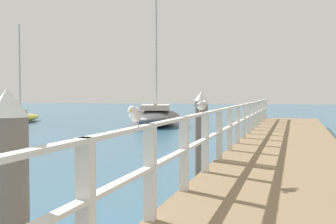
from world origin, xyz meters
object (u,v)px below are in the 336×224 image
Objects in this scene: boat_2 at (18,117)px; boat_3 at (156,116)px; seagull_background at (202,105)px; seagull_foreground at (136,113)px; dock_piling_near at (9,224)px; dock_piling_far at (201,136)px.

boat_2 is 9.09m from boat_3.
seagull_foreground is at bearing -76.28° from seagull_background.
seagull_background is 0.07× the size of boat_2.
boat_2 is (-15.18, 23.01, -0.62)m from dock_piling_near.
boat_3 is (-6.50, 22.05, -1.16)m from seagull_foreground.
dock_piling_near is 6.80m from dock_piling_far.
dock_piling_near is 1.00× the size of dock_piling_far.
boat_3 reaches higher than boat_2.
boat_3 reaches higher than seagull_foreground.
dock_piling_near is at bearing -64.90° from boat_2.
dock_piling_near is 4.98m from seagull_background.
dock_piling_far is at bearing -84.76° from boat_3.
boat_3 is (-6.50, 18.69, -1.16)m from seagull_background.
dock_piling_far is (0.00, 6.80, 0.00)m from dock_piling_near.
seagull_foreground is at bearing -62.36° from boat_2.
boat_2 is (-15.56, 18.10, -1.32)m from seagull_background.
dock_piling_far is 5.30m from seagull_foreground.
dock_piling_far is 22.22m from boat_2.
dock_piling_near is at bearing -90.00° from dock_piling_far.
dock_piling_near reaches higher than seagull_foreground.
dock_piling_near is 4.00× the size of seagull_foreground.
dock_piling_near is at bearing 66.11° from seagull_foreground.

